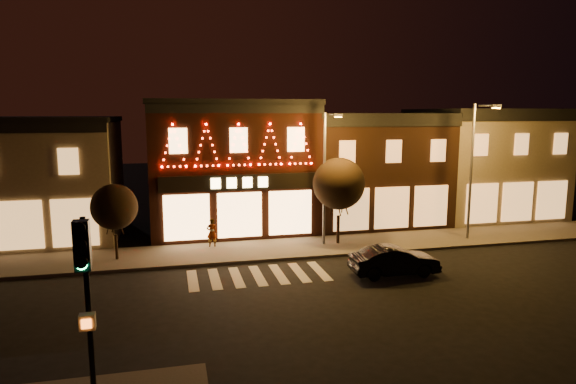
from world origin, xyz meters
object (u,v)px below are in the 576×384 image
object	(u,v)px
dark_sedan	(394,261)
pedestrian	(212,233)
streetlamp_mid	(326,168)
traffic_signal_near	(85,282)

from	to	relation	value
dark_sedan	pedestrian	world-z (taller)	pedestrian
pedestrian	streetlamp_mid	bearing A→B (deg)	171.28
traffic_signal_near	streetlamp_mid	bearing A→B (deg)	52.83
streetlamp_mid	pedestrian	bearing A→B (deg)	179.56
dark_sedan	traffic_signal_near	bearing A→B (deg)	128.47
traffic_signal_near	dark_sedan	size ratio (longest dim) A/B	1.22
traffic_signal_near	dark_sedan	bearing A→B (deg)	35.38
traffic_signal_near	pedestrian	world-z (taller)	traffic_signal_near
streetlamp_mid	pedestrian	distance (m)	7.29
dark_sedan	pedestrian	xyz separation A→B (m)	(-7.92, 6.52, 0.26)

